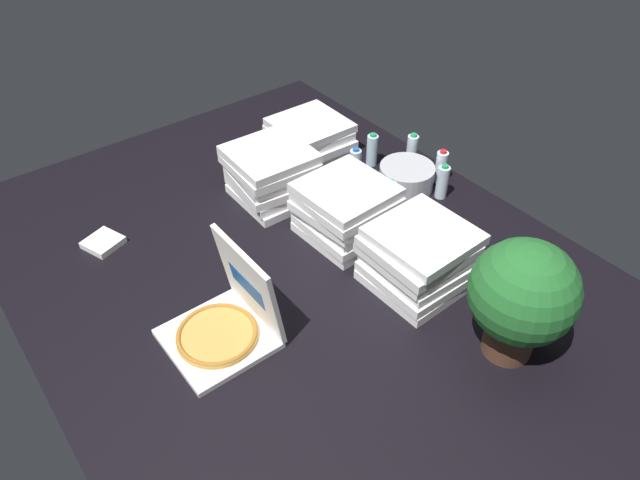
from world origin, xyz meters
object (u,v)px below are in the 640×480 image
water_bottle_1 (355,165)px  water_bottle_4 (441,167)px  open_pizza_box (227,321)px  pizza_stack_right_far (310,137)px  potted_plant (522,296)px  pizza_stack_center_near (346,210)px  pizza_stack_left_near (419,257)px  water_bottle_0 (372,150)px  napkin_pile (103,242)px  pizza_stack_left_far (272,174)px  water_bottle_5 (389,197)px  water_bottle_3 (412,150)px  ice_bucket (406,177)px  water_bottle_2 (442,182)px

water_bottle_1 → water_bottle_4: same height
open_pizza_box → pizza_stack_right_far: (-0.95, 1.16, 0.01)m
potted_plant → pizza_stack_right_far: bearing=170.3°
pizza_stack_center_near → pizza_stack_left_near: bearing=3.9°
water_bottle_0 → napkin_pile: (-0.27, -1.54, -0.08)m
pizza_stack_left_far → water_bottle_5: size_ratio=2.30×
pizza_stack_right_far → pizza_stack_left_far: size_ratio=0.95×
water_bottle_3 → water_bottle_5: bearing=-58.5°
pizza_stack_left_near → water_bottle_3: (-0.72, 0.68, -0.05)m
water_bottle_0 → water_bottle_4: bearing=26.6°
water_bottle_3 → potted_plant: potted_plant is taller
pizza_stack_left_far → ice_bucket: 0.75m
pizza_stack_center_near → water_bottle_5: pizza_stack_center_near is taller
pizza_stack_left_far → ice_bucket: pizza_stack_left_far is taller
ice_bucket → water_bottle_2: (0.18, 0.09, 0.03)m
open_pizza_box → ice_bucket: open_pizza_box is taller
potted_plant → napkin_pile: (-1.65, -1.05, -0.30)m
ice_bucket → pizza_stack_center_near: bearing=-79.2°
pizza_stack_left_near → pizza_stack_center_near: 0.47m
pizza_stack_left_near → water_bottle_2: bearing=123.7°
water_bottle_5 → napkin_pile: (-0.68, -1.30, -0.08)m
water_bottle_0 → water_bottle_1: bearing=-72.0°
pizza_stack_left_near → water_bottle_2: (-0.39, 0.58, -0.05)m
ice_bucket → napkin_pile: (-0.57, -1.54, -0.05)m
water_bottle_0 → water_bottle_3: (0.14, 0.18, 0.00)m
water_bottle_3 → pizza_stack_left_near: bearing=-43.3°
pizza_stack_left_far → water_bottle_5: (0.50, 0.40, -0.05)m
open_pizza_box → pizza_stack_left_near: 0.90m
pizza_stack_center_near → water_bottle_3: bearing=109.4°
pizza_stack_left_far → water_bottle_2: pizza_stack_left_far is taller
pizza_stack_right_far → ice_bucket: pizza_stack_right_far is taller
pizza_stack_right_far → ice_bucket: (0.64, 0.19, -0.03)m
water_bottle_0 → open_pizza_box: bearing=-65.7°
open_pizza_box → water_bottle_1: 1.30m
pizza_stack_center_near → ice_bucket: (-0.10, 0.52, -0.08)m
water_bottle_4 → potted_plant: size_ratio=0.37×
open_pizza_box → water_bottle_2: (-0.13, 1.44, 0.01)m
pizza_stack_center_near → water_bottle_1: bearing=134.0°
water_bottle_0 → water_bottle_3: 0.23m
pizza_stack_right_far → water_bottle_4: water_bottle_4 is taller
water_bottle_5 → water_bottle_0: bearing=149.2°
water_bottle_3 → water_bottle_5: same height
water_bottle_2 → water_bottle_3: 0.35m
water_bottle_1 → water_bottle_5: bearing=-10.0°
ice_bucket → water_bottle_0: water_bottle_0 is taller
open_pizza_box → pizza_stack_right_far: size_ratio=0.97×
potted_plant → pizza_stack_left_near: bearing=-179.2°
pizza_stack_left_far → water_bottle_3: pizza_stack_left_far is taller
pizza_stack_left_near → pizza_stack_center_near: same height
pizza_stack_center_near → water_bottle_2: size_ratio=2.22×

